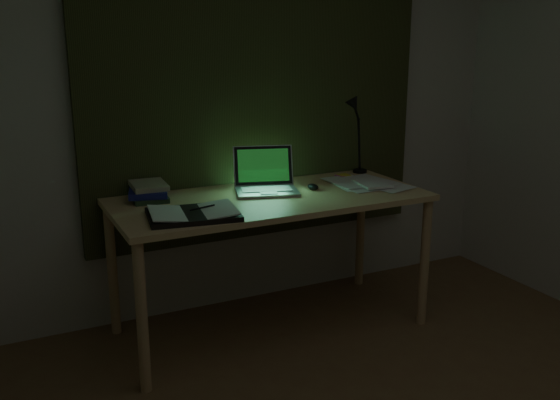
# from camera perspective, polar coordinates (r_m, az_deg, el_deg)

# --- Properties ---
(wall_back) EXTENTS (3.50, 0.00, 2.50)m
(wall_back) POSITION_cam_1_polar(r_m,az_deg,el_deg) (3.91, -2.19, 8.34)
(wall_back) COLOR beige
(wall_back) RESTS_ON ground
(curtain) EXTENTS (2.20, 0.06, 2.00)m
(curtain) POSITION_cam_1_polar(r_m,az_deg,el_deg) (3.85, -1.98, 11.23)
(curtain) COLOR #31351A
(curtain) RESTS_ON wall_back
(desk) EXTENTS (1.78, 0.78, 0.81)m
(desk) POSITION_cam_1_polar(r_m,az_deg,el_deg) (3.64, -0.83, -5.86)
(desk) COLOR tan
(desk) RESTS_ON floor
(laptop) EXTENTS (0.45, 0.48, 0.25)m
(laptop) POSITION_cam_1_polar(r_m,az_deg,el_deg) (3.57, -1.21, 2.62)
(laptop) COLOR #A9A8AD
(laptop) RESTS_ON desk
(open_textbook) EXTENTS (0.49, 0.38, 0.04)m
(open_textbook) POSITION_cam_1_polar(r_m,az_deg,el_deg) (3.16, -7.95, -1.23)
(open_textbook) COLOR silver
(open_textbook) RESTS_ON desk
(book_stack) EXTENTS (0.23, 0.27, 0.10)m
(book_stack) POSITION_cam_1_polar(r_m,az_deg,el_deg) (3.53, -11.92, 0.84)
(book_stack) COLOR silver
(book_stack) RESTS_ON desk
(loose_papers) EXTENTS (0.49, 0.51, 0.02)m
(loose_papers) POSITION_cam_1_polar(r_m,az_deg,el_deg) (3.78, 7.56, 1.38)
(loose_papers) COLOR white
(loose_papers) RESTS_ON desk
(mouse) EXTENTS (0.06, 0.09, 0.03)m
(mouse) POSITION_cam_1_polar(r_m,az_deg,el_deg) (3.68, 3.03, 1.22)
(mouse) COLOR black
(mouse) RESTS_ON desk
(sticky_yellow) EXTENTS (0.07, 0.07, 0.02)m
(sticky_yellow) POSITION_cam_1_polar(r_m,az_deg,el_deg) (4.02, 5.83, 2.22)
(sticky_yellow) COLOR yellow
(sticky_yellow) RESTS_ON desk
(sticky_pink) EXTENTS (0.09, 0.09, 0.02)m
(sticky_pink) POSITION_cam_1_polar(r_m,az_deg,el_deg) (4.01, 5.70, 2.20)
(sticky_pink) COLOR #E05796
(sticky_pink) RESTS_ON desk
(desk_lamp) EXTENTS (0.39, 0.34, 0.50)m
(desk_lamp) POSITION_cam_1_polar(r_m,az_deg,el_deg) (4.12, 7.42, 5.93)
(desk_lamp) COLOR black
(desk_lamp) RESTS_ON desk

